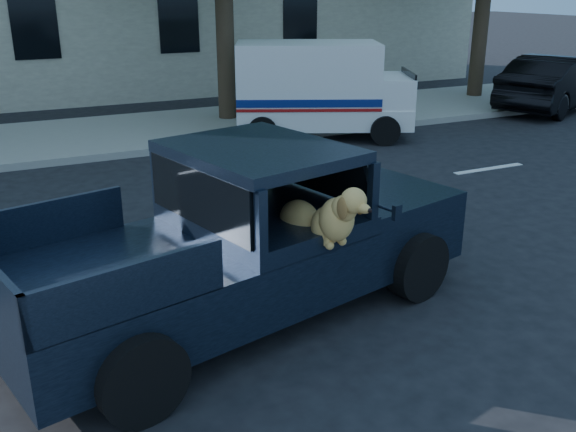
# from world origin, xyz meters

# --- Properties ---
(ground) EXTENTS (120.00, 120.00, 0.00)m
(ground) POSITION_xyz_m (0.00, 0.00, 0.00)
(ground) COLOR black
(ground) RESTS_ON ground
(far_sidewalk) EXTENTS (60.00, 4.00, 0.15)m
(far_sidewalk) POSITION_xyz_m (0.00, 9.20, 0.07)
(far_sidewalk) COLOR gray
(far_sidewalk) RESTS_ON ground
(lane_stripes) EXTENTS (21.60, 0.14, 0.01)m
(lane_stripes) POSITION_xyz_m (2.00, 3.40, 0.01)
(lane_stripes) COLOR silver
(lane_stripes) RESTS_ON ground
(pickup_truck) EXTENTS (5.36, 3.16, 1.81)m
(pickup_truck) POSITION_xyz_m (1.55, 0.13, 0.61)
(pickup_truck) COLOR black
(pickup_truck) RESTS_ON ground
(mail_truck) EXTENTS (4.27, 3.22, 2.13)m
(mail_truck) POSITION_xyz_m (6.36, 7.26, 0.93)
(mail_truck) COLOR silver
(mail_truck) RESTS_ON ground
(parked_sedan) EXTENTS (3.20, 4.86, 1.51)m
(parked_sedan) POSITION_xyz_m (13.86, 7.33, 0.76)
(parked_sedan) COLOR black
(parked_sedan) RESTS_ON ground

